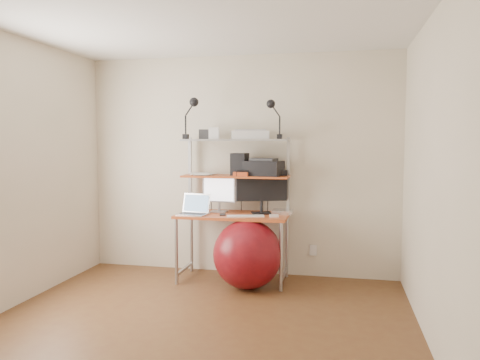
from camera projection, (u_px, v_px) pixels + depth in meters
The scene contains 20 objects.
room at pixel (191, 177), 3.64m from camera, with size 3.60×3.60×3.60m.
computer_desk at pixel (234, 194), 5.12m from camera, with size 1.20×0.60×1.57m.
wall_outlet at pixel (313, 250), 5.28m from camera, with size 0.08×0.01×0.12m, color white.
monitor_silver at pixel (219, 192), 5.19m from camera, with size 0.38×0.14×0.42m.
monitor_black at pixel (262, 188), 5.08m from camera, with size 0.54×0.23×0.56m.
laptop at pixel (195, 210), 5.05m from camera, with size 0.35×0.30×0.28m.
keyboard at pixel (245, 216), 4.90m from camera, with size 0.39×0.11×0.01m, color white.
mouse at pixel (274, 216), 4.86m from camera, with size 0.09×0.06×0.03m, color white.
mac_mini at pixel (283, 212), 5.10m from camera, with size 0.22×0.22×0.04m, color silver.
phone at pixel (223, 215), 5.00m from camera, with size 0.06×0.12×0.01m, color black.
printer at pixel (264, 168), 5.11m from camera, with size 0.45×0.35×0.19m.
nas_cube at pixel (240, 164), 5.17m from camera, with size 0.17×0.17×0.25m, color black.
red_box at pixel (241, 174), 5.07m from camera, with size 0.16×0.11×0.04m, color #C2471F.
scanner at pixel (250, 135), 5.13m from camera, with size 0.45×0.35×0.11m.
box_white at pixel (214, 133), 5.14m from camera, with size 0.11×0.09×0.13m, color white.
box_grey at pixel (204, 134), 5.25m from camera, with size 0.11×0.11×0.11m, color #303033.
clip_lamp_left at pixel (192, 109), 5.10m from camera, with size 0.18×0.10×0.45m.
clip_lamp_right at pixel (273, 110), 4.95m from camera, with size 0.17×0.09×0.42m.
exercise_ball at pixel (248, 254), 4.84m from camera, with size 0.72×0.72×0.72m, color maroon.
paper_stack at pixel (202, 174), 5.26m from camera, with size 0.33×0.36×0.02m.
Camera 1 is at (1.13, -3.47, 1.52)m, focal length 35.00 mm.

